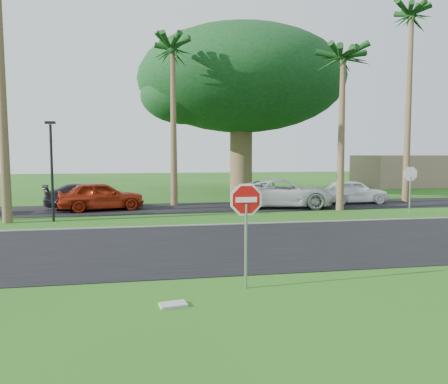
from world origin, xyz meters
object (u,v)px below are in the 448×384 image
car_red (101,196)px  car_minivan (283,194)px  stop_sign_far (410,180)px  stop_sign_near (246,214)px  car_dark (89,196)px  car_pickup (352,192)px

car_red → car_minivan: car_minivan is taller
stop_sign_far → car_minivan: bearing=-32.5°
car_minivan → stop_sign_far: bearing=-112.2°
stop_sign_near → stop_sign_far: 15.91m
stop_sign_far → car_dark: bearing=-16.9°
stop_sign_near → stop_sign_far: size_ratio=1.00×
stop_sign_near → car_red: size_ratio=0.56×
stop_sign_far → car_dark: 17.76m
car_minivan → car_pickup: 5.08m
stop_sign_near → car_red: bearing=107.0°
car_red → car_pickup: bearing=-100.4°
car_pickup → stop_sign_near: bearing=142.8°
car_minivan → stop_sign_near: bearing=169.1°
car_minivan → car_red: bearing=97.1°
stop_sign_far → car_red: 16.77m
stop_sign_near → car_red: (-4.68, 15.28, -0.98)m
stop_sign_near → car_minivan: stop_sign_near is taller
stop_sign_far → car_red: (-16.18, 4.28, -0.98)m
stop_sign_near → stop_sign_far: same height
car_dark → car_minivan: car_minivan is taller
stop_sign_far → car_dark: stop_sign_far is taller
stop_sign_far → car_pickup: bearing=-80.0°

